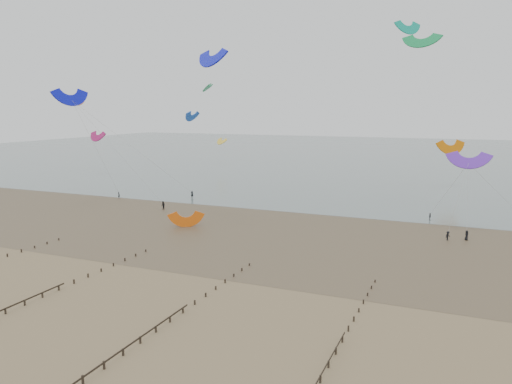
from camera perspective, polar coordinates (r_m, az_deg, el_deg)
ground at (r=64.74m, az=-8.43°, el=-10.92°), size 500.00×500.00×0.00m
sea_and_shore at (r=95.92m, az=0.21°, el=-4.04°), size 500.00×665.00×0.03m
groynes at (r=48.25m, az=-16.56°, el=-18.07°), size 72.16×50.16×1.00m
kitesurfer_lead at (r=131.12m, az=-15.40°, el=-0.35°), size 0.67×0.56×1.58m
kitesurfers at (r=101.98m, az=15.92°, el=-3.10°), size 98.86×19.93×1.88m
grounded_kite at (r=97.07m, az=-7.97°, el=-3.97°), size 7.37×7.00×3.21m
kites_airborne at (r=141.34m, az=8.60°, el=9.25°), size 243.69×108.58×38.99m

